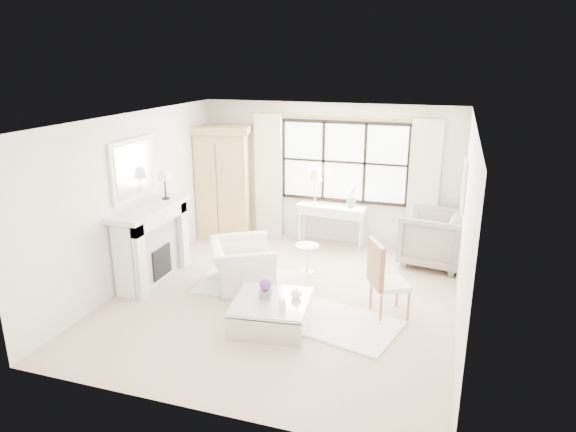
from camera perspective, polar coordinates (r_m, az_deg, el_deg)
name	(u,v)px	position (r m, az deg, el deg)	size (l,w,h in m)	color
floor	(284,298)	(7.92, -0.46, -9.05)	(5.50, 5.50, 0.00)	#C1AA8F
ceiling	(283,119)	(7.14, -0.51, 10.74)	(5.50, 5.50, 0.00)	white
wall_back	(329,174)	(9.98, 4.52, 4.72)	(5.00, 5.00, 0.00)	silver
wall_front	(193,292)	(5.06, -10.47, -8.35)	(5.00, 5.00, 0.00)	silver
wall_left	(135,199)	(8.52, -16.66, 1.83)	(5.50, 5.50, 0.00)	silver
wall_right	(465,230)	(7.08, 19.11, -1.51)	(5.50, 5.50, 0.00)	silver
window_pane	(344,162)	(9.85, 6.24, 5.98)	(2.40, 0.02, 1.50)	white
window_frame	(344,162)	(9.84, 6.22, 5.97)	(2.50, 0.04, 1.50)	black
curtain_rod	(345,116)	(9.66, 6.33, 10.98)	(0.04, 0.04, 3.30)	#A9863A
curtain_left	(269,176)	(10.25, -2.17, 4.43)	(0.55, 0.10, 2.47)	silver
curtain_right	(423,188)	(9.67, 14.80, 3.07)	(0.55, 0.10, 2.47)	beige
fireplace	(151,242)	(8.60, -15.01, -2.79)	(0.58, 1.66, 1.26)	silver
mirror_frame	(134,169)	(8.39, -16.78, 5.04)	(0.05, 1.15, 0.95)	white
mirror_glass	(135,169)	(8.37, -16.61, 5.03)	(0.02, 1.00, 0.80)	#B7BCC2
art_frame	(464,185)	(8.66, 18.97, 3.23)	(0.04, 0.62, 0.82)	white
art_canvas	(463,185)	(8.66, 18.84, 3.24)	(0.01, 0.52, 0.72)	beige
mantel_lamp	(164,176)	(8.63, -13.58, 4.36)	(0.22, 0.22, 0.51)	black
armoire	(223,181)	(10.32, -7.21, 3.85)	(1.25, 0.93, 2.24)	tan
console_table	(331,225)	(9.95, 4.84, -1.02)	(1.34, 0.57, 0.80)	white
console_lamp	(315,176)	(9.75, 3.04, 4.49)	(0.28, 0.28, 0.69)	#A7823A
orchid_plant	(352,196)	(9.69, 7.18, 2.27)	(0.25, 0.20, 0.45)	#5D7951
side_table	(307,255)	(8.65, 2.13, -4.33)	(0.40, 0.40, 0.51)	white
rug_left	(252,282)	(8.42, -4.03, -7.32)	(1.68, 1.18, 0.03)	silver
rug_right	(344,325)	(7.20, 6.22, -11.94)	(1.42, 1.06, 0.03)	white
club_armchair	(242,264)	(8.22, -5.15, -5.38)	(1.10, 0.96, 0.71)	white
wingback_chair	(433,238)	(9.32, 15.86, -2.38)	(1.03, 1.06, 0.97)	gray
french_chair	(388,294)	(7.45, 11.04, -8.52)	(0.65, 0.65, 1.08)	#A06F43
coffee_table	(271,313)	(7.09, -1.88, -10.76)	(1.11, 1.11, 0.38)	silver
planter_box	(265,294)	(7.04, -2.52, -8.64)	(0.15, 0.15, 0.11)	slate
planter_flowers	(265,285)	(6.99, -2.53, -7.64)	(0.16, 0.16, 0.16)	#5D2F75
pillar_candle	(282,304)	(6.76, -0.65, -9.75)	(0.09, 0.09, 0.12)	white
coffee_vase	(296,293)	(7.02, 0.93, -8.51)	(0.15, 0.15, 0.16)	silver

